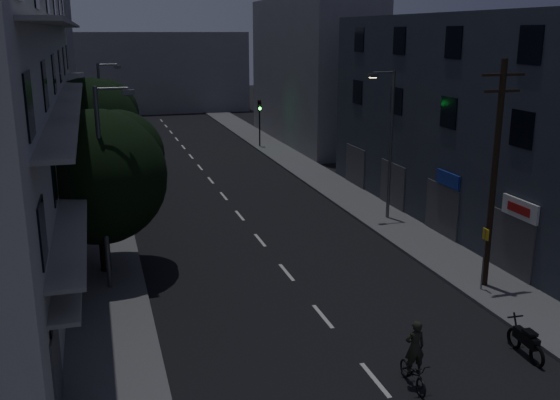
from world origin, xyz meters
TOP-DOWN VIEW (x-y plane):
  - ground at (0.00, 25.00)m, footprint 160.00×160.00m
  - sidewalk_left at (-7.50, 25.00)m, footprint 3.00×90.00m
  - sidewalk_right at (7.50, 25.00)m, footprint 3.00×90.00m
  - lane_markings at (0.00, 31.25)m, footprint 0.15×60.50m
  - building_right at (11.99, 14.00)m, footprint 6.19×28.00m
  - building_far_left at (-12.00, 48.00)m, footprint 6.00×20.00m
  - building_far_right at (12.00, 42.00)m, footprint 6.00×20.00m
  - building_far_end at (0.00, 70.00)m, footprint 24.00×8.00m
  - tree_near at (-7.43, 13.19)m, footprint 5.63×5.63m
  - tree_mid at (-7.72, 25.87)m, footprint 5.97×5.97m
  - tree_far at (-7.50, 33.46)m, footprint 5.15×5.15m
  - traffic_signal_far_right at (6.53, 40.16)m, footprint 0.28×0.37m
  - traffic_signal_far_left at (-6.49, 39.55)m, footprint 0.28×0.37m
  - street_lamp_left_near at (-7.28, 11.21)m, footprint 1.51×0.25m
  - street_lamp_right at (7.55, 16.87)m, footprint 1.51×0.25m
  - street_lamp_left_far at (-6.92, 28.99)m, footprint 1.51×0.25m
  - utility_pole at (7.22, 7.10)m, footprint 1.80×0.24m
  - bus_stop_sign at (6.82, 6.73)m, footprint 0.06×0.35m
  - motorcycle at (5.23, 1.94)m, footprint 0.56×1.95m
  - cyclist at (0.90, 1.36)m, footprint 0.66×1.70m

SIDE VIEW (x-z plane):
  - ground at x=0.00m, z-range 0.00..0.00m
  - lane_markings at x=0.00m, z-range 0.00..0.01m
  - sidewalk_left at x=-7.50m, z-range 0.00..0.15m
  - sidewalk_right at x=7.50m, z-range 0.00..0.15m
  - motorcycle at x=5.23m, z-range -0.13..1.12m
  - cyclist at x=0.90m, z-range -0.35..1.77m
  - bus_stop_sign at x=6.82m, z-range 0.63..3.15m
  - traffic_signal_far_right at x=6.53m, z-range 1.05..5.15m
  - traffic_signal_far_left at x=-6.49m, z-range 1.05..5.15m
  - tree_far at x=-7.50m, z-range 0.95..7.33m
  - tree_near at x=-7.43m, z-range 1.02..7.96m
  - street_lamp_left_near at x=-7.28m, z-range 0.60..8.60m
  - street_lamp_right at x=7.55m, z-range 0.60..8.60m
  - street_lamp_left_far at x=-6.92m, z-range 0.60..8.60m
  - tree_mid at x=-7.72m, z-range 1.07..8.41m
  - utility_pole at x=7.22m, z-range 0.37..9.37m
  - building_far_end at x=0.00m, z-range 0.00..10.00m
  - building_right at x=11.99m, z-range 0.00..11.00m
  - building_far_right at x=12.00m, z-range 0.00..13.00m
  - building_far_left at x=-12.00m, z-range 0.00..16.00m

